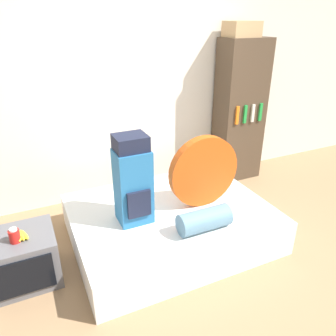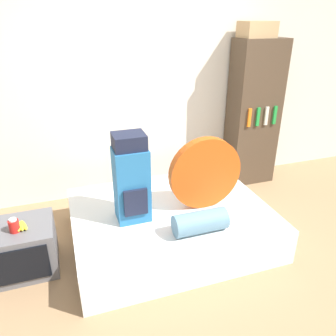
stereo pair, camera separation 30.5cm
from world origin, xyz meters
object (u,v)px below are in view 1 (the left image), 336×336
at_px(tent_bag, 204,171).
at_px(cardboard_box, 242,29).
at_px(bookshelf, 239,112).
at_px(backpack, 133,181).
at_px(television, 23,258).
at_px(sleeping_roll, 204,220).
at_px(canister, 14,236).

relative_size(tent_bag, cardboard_box, 1.88).
distance_m(bookshelf, cardboard_box, 1.03).
relative_size(backpack, cardboard_box, 2.16).
height_order(bookshelf, cardboard_box, cardboard_box).
bearing_deg(television, sleeping_roll, -16.27).
distance_m(canister, bookshelf, 3.09).
bearing_deg(tent_bag, canister, -179.64).
height_order(tent_bag, cardboard_box, cardboard_box).
distance_m(tent_bag, cardboard_box, 1.92).
bearing_deg(canister, television, 70.35).
distance_m(backpack, television, 1.14).
height_order(tent_bag, bookshelf, bookshelf).
height_order(backpack, cardboard_box, cardboard_box).
height_order(canister, cardboard_box, cardboard_box).
distance_m(backpack, bookshelf, 2.11).
distance_m(backpack, cardboard_box, 2.37).
height_order(backpack, sleeping_roll, backpack).
xyz_separation_m(television, canister, (-0.02, -0.06, 0.28)).
height_order(tent_bag, television, tent_bag).
height_order(backpack, canister, backpack).
xyz_separation_m(canister, cardboard_box, (2.81, 1.03, 1.45)).
xyz_separation_m(tent_bag, cardboard_box, (1.06, 1.02, 1.24)).
bearing_deg(canister, cardboard_box, 20.07).
height_order(television, canister, canister).
relative_size(tent_bag, television, 1.30).
bearing_deg(bookshelf, cardboard_box, 171.96).
height_order(backpack, bookshelf, bookshelf).
distance_m(television, cardboard_box, 3.43).
bearing_deg(television, cardboard_box, 19.19).
bearing_deg(canister, sleeping_roll, -14.12).
height_order(sleeping_roll, television, sleeping_roll).
distance_m(backpack, sleeping_roll, 0.72).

